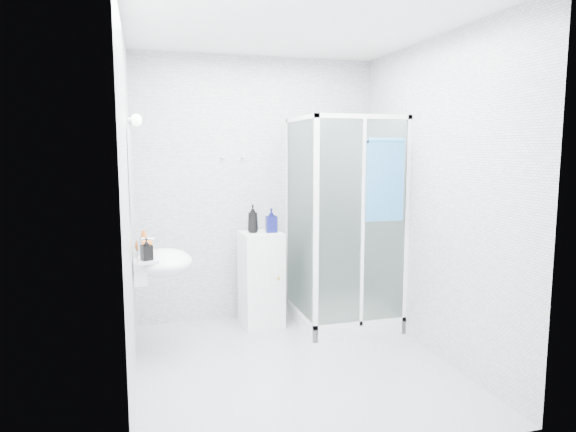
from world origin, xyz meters
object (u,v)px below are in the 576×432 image
object	(u,v)px
wall_basin	(161,263)
storage_cabinet	(261,279)
soap_dispenser_orange	(144,242)
hand_towel	(385,178)
shampoo_bottle_a	(253,219)
shampoo_bottle_b	(271,220)
shower_enclosure	(338,281)
soap_dispenser_black	(147,249)

from	to	relation	value
wall_basin	storage_cabinet	bearing A→B (deg)	30.50
wall_basin	soap_dispenser_orange	distance (m)	0.23
hand_towel	storage_cabinet	bearing A→B (deg)	146.28
wall_basin	shampoo_bottle_a	bearing A→B (deg)	32.99
storage_cabinet	shampoo_bottle_b	xyz separation A→B (m)	(0.10, -0.02, 0.57)
shower_enclosure	soap_dispenser_orange	bearing A→B (deg)	-173.28
wall_basin	storage_cabinet	size ratio (longest dim) A/B	0.61
shower_enclosure	soap_dispenser_black	bearing A→B (deg)	-164.04
shampoo_bottle_b	soap_dispenser_orange	xyz separation A→B (m)	(-1.17, -0.43, -0.07)
wall_basin	shampoo_bottle_a	size ratio (longest dim) A/B	2.10
hand_towel	soap_dispenser_orange	xyz separation A→B (m)	(-2.05, 0.19, -0.50)
shower_enclosure	storage_cabinet	distance (m)	0.74
shower_enclosure	storage_cabinet	xyz separation A→B (m)	(-0.70, 0.25, 0.01)
wall_basin	storage_cabinet	distance (m)	1.16
wall_basin	soap_dispenser_orange	xyz separation A→B (m)	(-0.12, 0.11, 0.16)
shampoo_bottle_a	soap_dispenser_black	distance (m)	1.24
shower_enclosure	wall_basin	bearing A→B (deg)	-169.19
shower_enclosure	hand_towel	bearing A→B (deg)	-56.44
soap_dispenser_orange	soap_dispenser_black	bearing A→B (deg)	-86.19
hand_towel	soap_dispenser_orange	world-z (taller)	hand_towel
storage_cabinet	hand_towel	size ratio (longest dim) A/B	1.26
shower_enclosure	shampoo_bottle_b	bearing A→B (deg)	159.82
storage_cabinet	soap_dispenser_black	size ratio (longest dim) A/B	5.34
soap_dispenser_orange	shampoo_bottle_b	bearing A→B (deg)	20.19
storage_cabinet	soap_dispenser_orange	distance (m)	1.27
storage_cabinet	hand_towel	xyz separation A→B (m)	(0.97, -0.65, 1.00)
shampoo_bottle_a	shampoo_bottle_b	world-z (taller)	shampoo_bottle_a
soap_dispenser_orange	soap_dispenser_black	size ratio (longest dim) A/B	1.07
storage_cabinet	soap_dispenser_black	xyz separation A→B (m)	(-1.06, -0.75, 0.49)
storage_cabinet	soap_dispenser_black	distance (m)	1.39
storage_cabinet	shower_enclosure	bearing A→B (deg)	-23.21
wall_basin	shower_enclosure	bearing A→B (deg)	10.81
storage_cabinet	shampoo_bottle_b	world-z (taller)	shampoo_bottle_b
shower_enclosure	soap_dispenser_black	size ratio (longest dim) A/B	11.70
shower_enclosure	hand_towel	xyz separation A→B (m)	(0.27, -0.40, 1.01)
shampoo_bottle_a	soap_dispenser_orange	bearing A→B (deg)	-155.17
soap_dispenser_black	hand_towel	bearing A→B (deg)	2.88
storage_cabinet	soap_dispenser_orange	xyz separation A→B (m)	(-1.08, -0.45, 0.50)
storage_cabinet	shampoo_bottle_a	size ratio (longest dim) A/B	3.42
shampoo_bottle_b	soap_dispenser_orange	bearing A→B (deg)	-159.81
wall_basin	hand_towel	xyz separation A→B (m)	(1.92, -0.09, 0.66)
wall_basin	storage_cabinet	xyz separation A→B (m)	(0.95, 0.56, -0.34)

